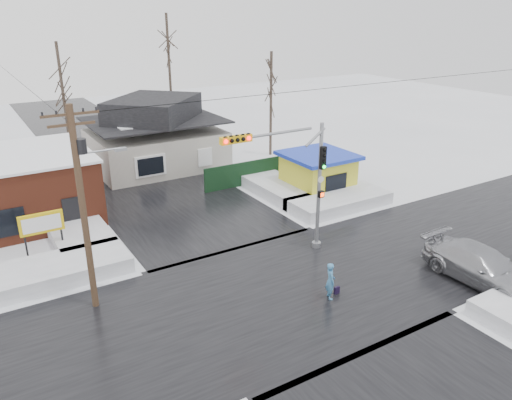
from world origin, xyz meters
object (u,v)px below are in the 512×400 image
pedestrian (330,281)px  car (481,266)px  marquee_sign (42,225)px  utility_pole (83,199)px  kiosk (318,173)px  traffic_signal (296,174)px

pedestrian → car: bearing=-88.9°
marquee_sign → car: marquee_sign is taller
utility_pole → kiosk: size_ratio=1.96×
traffic_signal → pedestrian: bearing=-104.4°
traffic_signal → kiosk: traffic_signal is taller
pedestrian → kiosk: bearing=-14.1°
kiosk → car: kiosk is taller
utility_pole → car: bearing=-24.9°
car → utility_pole: bearing=153.4°
utility_pole → marquee_sign: utility_pole is taller
traffic_signal → utility_pole: 10.39m
utility_pole → pedestrian: bearing=-28.2°
utility_pole → marquee_sign: 6.87m
marquee_sign → pedestrian: bearing=-46.7°
traffic_signal → pedestrian: (-1.13, -4.41, -3.66)m
traffic_signal → marquee_sign: size_ratio=2.75×
pedestrian → traffic_signal: bearing=7.1°
utility_pole → marquee_sign: (-1.07, 5.99, -3.19)m
traffic_signal → kiosk: size_ratio=1.52×
traffic_signal → utility_pole: utility_pole is taller
kiosk → pedestrian: kiosk is taller
marquee_sign → car: bearing=-38.0°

